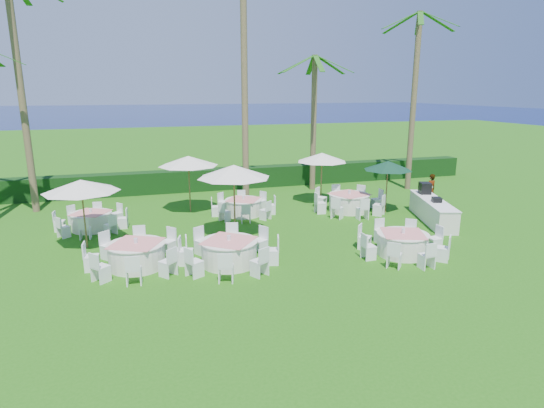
{
  "coord_description": "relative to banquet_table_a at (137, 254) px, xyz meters",
  "views": [
    {
      "loc": [
        -3.79,
        -13.79,
        5.63
      ],
      "look_at": [
        1.27,
        2.67,
        1.3
      ],
      "focal_mm": 30.0,
      "sensor_mm": 36.0,
      "label": 1
    }
  ],
  "objects": [
    {
      "name": "ground",
      "position": [
        3.91,
        -0.84,
        -0.43
      ],
      "size": [
        120.0,
        120.0,
        0.0
      ],
      "primitive_type": "plane",
      "color": "#205E10",
      "rests_on": "ground"
    },
    {
      "name": "hedge",
      "position": [
        3.91,
        11.16,
        0.17
      ],
      "size": [
        34.0,
        1.0,
        1.2
      ],
      "primitive_type": "cube",
      "color": "black",
      "rests_on": "ground"
    },
    {
      "name": "ocean",
      "position": [
        3.91,
        101.16,
        -0.43
      ],
      "size": [
        260.0,
        260.0,
        0.0
      ],
      "primitive_type": "plane",
      "color": "#060E44",
      "rests_on": "ground"
    },
    {
      "name": "banquet_table_a",
      "position": [
        0.0,
        0.0,
        0.0
      ],
      "size": [
        3.26,
        3.26,
        0.98
      ],
      "color": "silver",
      "rests_on": "ground"
    },
    {
      "name": "banquet_table_b",
      "position": [
        2.93,
        -0.65,
        0.01
      ],
      "size": [
        3.29,
        3.29,
        1.0
      ],
      "color": "silver",
      "rests_on": "ground"
    },
    {
      "name": "banquet_table_c",
      "position": [
        8.93,
        -1.55,
        -0.02
      ],
      "size": [
        3.12,
        3.12,
        0.95
      ],
      "color": "silver",
      "rests_on": "ground"
    },
    {
      "name": "banquet_table_d",
      "position": [
        -1.73,
        4.82,
        -0.05
      ],
      "size": [
        2.9,
        2.9,
        0.89
      ],
      "color": "silver",
      "rests_on": "ground"
    },
    {
      "name": "banquet_table_e",
      "position": [
        4.83,
        5.18,
        -0.04
      ],
      "size": [
        2.98,
        2.98,
        0.91
      ],
      "color": "silver",
      "rests_on": "ground"
    },
    {
      "name": "banquet_table_f",
      "position": [
        9.8,
        4.35,
        0.02
      ],
      "size": [
        3.38,
        3.38,
        1.02
      ],
      "color": "silver",
      "rests_on": "ground"
    },
    {
      "name": "umbrella_a",
      "position": [
        -1.74,
        2.5,
        1.89
      ],
      "size": [
        2.7,
        2.7,
        2.54
      ],
      "color": "brown",
      "rests_on": "ground"
    },
    {
      "name": "umbrella_b",
      "position": [
        3.74,
        2.09,
        2.19
      ],
      "size": [
        2.81,
        2.81,
        2.87
      ],
      "color": "brown",
      "rests_on": "ground"
    },
    {
      "name": "umbrella_c",
      "position": [
        2.55,
        6.48,
        2.01
      ],
      "size": [
        2.77,
        2.77,
        2.67
      ],
      "color": "brown",
      "rests_on": "ground"
    },
    {
      "name": "umbrella_d",
      "position": [
        9.16,
        6.25,
        1.92
      ],
      "size": [
        2.52,
        2.52,
        2.58
      ],
      "color": "brown",
      "rests_on": "ground"
    },
    {
      "name": "umbrella_green",
      "position": [
        11.35,
        3.65,
        1.81
      ],
      "size": [
        2.24,
        2.24,
        2.45
      ],
      "color": "brown",
      "rests_on": "ground"
    },
    {
      "name": "buffet_table",
      "position": [
        12.55,
        1.77,
        0.09
      ],
      "size": [
        2.11,
        4.24,
        1.48
      ],
      "color": "silver",
      "rests_on": "ground"
    },
    {
      "name": "staff_person",
      "position": [
        14.23,
        4.26,
        0.36
      ],
      "size": [
        0.62,
        0.45,
        1.58
      ],
      "primitive_type": "imported",
      "rotation": [
        0.0,
        0.0,
        3.28
      ],
      "color": "gray",
      "rests_on": "ground"
    },
    {
      "name": "palm_a",
      "position": [
        -4.49,
        8.71,
        5.29
      ],
      "size": [
        4.25,
        4.37,
        10.5
      ],
      "color": "brown",
      "rests_on": "ground"
    },
    {
      "name": "palm_c",
      "position": [
        5.56,
        7.63,
        6.47
      ],
      "size": [
        4.38,
        4.23,
        12.82
      ],
      "color": "brown",
      "rests_on": "ground"
    },
    {
      "name": "palm_d",
      "position": [
        10.01,
        9.53,
        3.76
      ],
      "size": [
        4.26,
        4.36,
        7.51
      ],
      "color": "brown",
      "rests_on": "ground"
    },
    {
      "name": "palm_e",
      "position": [
        15.39,
        7.98,
        4.92
      ],
      "size": [
        4.4,
        4.0,
        9.76
      ],
      "color": "brown",
      "rests_on": "ground"
    }
  ]
}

